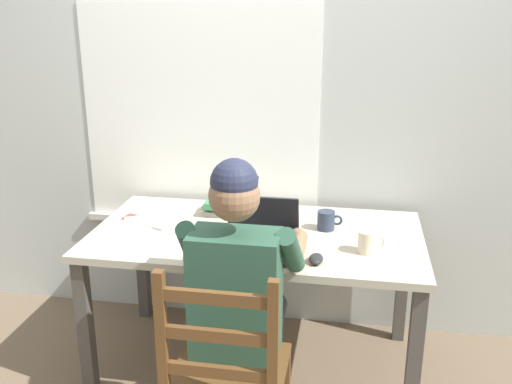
# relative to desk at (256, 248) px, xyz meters

# --- Properties ---
(ground_plane) EXTENTS (8.00, 8.00, 0.00)m
(ground_plane) POSITION_rel_desk_xyz_m (0.00, 0.00, -0.65)
(ground_plane) COLOR brown
(back_wall) EXTENTS (6.00, 0.08, 2.60)m
(back_wall) POSITION_rel_desk_xyz_m (-0.01, 0.50, 0.65)
(back_wall) COLOR beige
(back_wall) RESTS_ON ground
(desk) EXTENTS (1.57, 0.84, 0.73)m
(desk) POSITION_rel_desk_xyz_m (0.00, 0.00, 0.00)
(desk) COLOR #BCB29E
(desk) RESTS_ON ground
(seated_person) EXTENTS (0.50, 0.60, 1.26)m
(seated_person) POSITION_rel_desk_xyz_m (0.02, -0.49, 0.04)
(seated_person) COLOR #2D5642
(seated_person) RESTS_ON ground
(wooden_chair) EXTENTS (0.42, 0.42, 0.95)m
(wooden_chair) POSITION_rel_desk_xyz_m (0.02, -0.77, -0.18)
(wooden_chair) COLOR brown
(wooden_chair) RESTS_ON ground
(laptop) EXTENTS (0.33, 0.30, 0.23)m
(laptop) POSITION_rel_desk_xyz_m (0.05, -0.19, 0.14)
(laptop) COLOR #232328
(laptop) RESTS_ON desk
(computer_mouse) EXTENTS (0.06, 0.10, 0.03)m
(computer_mouse) POSITION_rel_desk_xyz_m (0.31, -0.29, 0.10)
(computer_mouse) COLOR #232328
(computer_mouse) RESTS_ON desk
(coffee_mug_white) EXTENTS (0.12, 0.08, 0.10)m
(coffee_mug_white) POSITION_rel_desk_xyz_m (0.52, -0.15, 0.13)
(coffee_mug_white) COLOR beige
(coffee_mug_white) RESTS_ON desk
(coffee_mug_dark) EXTENTS (0.12, 0.08, 0.09)m
(coffee_mug_dark) POSITION_rel_desk_xyz_m (0.33, 0.10, 0.13)
(coffee_mug_dark) COLOR #2D384C
(coffee_mug_dark) RESTS_ON desk
(book_stack_main) EXTENTS (0.21, 0.16, 0.08)m
(book_stack_main) POSITION_rel_desk_xyz_m (-0.22, 0.22, 0.12)
(book_stack_main) COLOR gray
(book_stack_main) RESTS_ON desk
(paper_pile_near_laptop) EXTENTS (0.29, 0.26, 0.00)m
(paper_pile_near_laptop) POSITION_rel_desk_xyz_m (-0.55, 0.03, 0.09)
(paper_pile_near_laptop) COLOR white
(paper_pile_near_laptop) RESTS_ON desk
(paper_pile_back_corner) EXTENTS (0.28, 0.24, 0.01)m
(paper_pile_back_corner) POSITION_rel_desk_xyz_m (-0.53, 0.05, 0.09)
(paper_pile_back_corner) COLOR white
(paper_pile_back_corner) RESTS_ON desk
(landscape_photo_print) EXTENTS (0.14, 0.11, 0.00)m
(landscape_photo_print) POSITION_rel_desk_xyz_m (-0.64, 0.09, 0.08)
(landscape_photo_print) COLOR #C63D33
(landscape_photo_print) RESTS_ON desk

